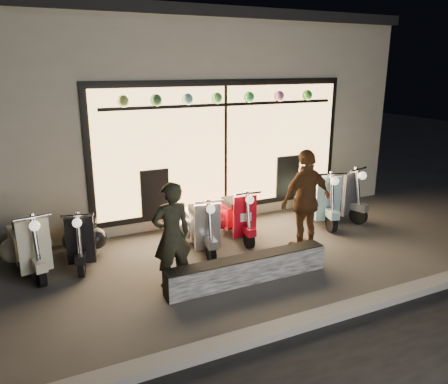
# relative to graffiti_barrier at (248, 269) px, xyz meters

# --- Properties ---
(ground) EXTENTS (40.00, 40.00, 0.00)m
(ground) POSITION_rel_graffiti_barrier_xyz_m (0.06, 0.65, -0.20)
(ground) COLOR #383533
(ground) RESTS_ON ground
(kerb) EXTENTS (40.00, 0.25, 0.12)m
(kerb) POSITION_rel_graffiti_barrier_xyz_m (0.06, -1.35, -0.14)
(kerb) COLOR slate
(kerb) RESTS_ON ground
(shop_building) EXTENTS (10.20, 6.23, 4.20)m
(shop_building) POSITION_rel_graffiti_barrier_xyz_m (0.06, 5.63, 1.90)
(shop_building) COLOR beige
(shop_building) RESTS_ON ground
(graffiti_barrier) EXTENTS (2.57, 0.28, 0.40)m
(graffiti_barrier) POSITION_rel_graffiti_barrier_xyz_m (0.00, 0.00, 0.00)
(graffiti_barrier) COLOR black
(graffiti_barrier) RESTS_ON ground
(scooter_silver) EXTENTS (0.56, 1.39, 0.99)m
(scooter_silver) POSITION_rel_graffiti_barrier_xyz_m (-0.12, 1.59, 0.20)
(scooter_silver) COLOR black
(scooter_silver) RESTS_ON ground
(scooter_red) EXTENTS (0.49, 1.36, 0.97)m
(scooter_red) POSITION_rel_graffiti_barrier_xyz_m (0.67, 1.80, 0.19)
(scooter_red) COLOR black
(scooter_red) RESTS_ON ground
(scooter_black) EXTENTS (0.62, 1.34, 0.95)m
(scooter_black) POSITION_rel_graffiti_barrier_xyz_m (-2.08, 1.90, 0.18)
(scooter_black) COLOR black
(scooter_black) RESTS_ON ground
(scooter_cream) EXTENTS (0.62, 1.45, 1.03)m
(scooter_cream) POSITION_rel_graffiti_barrier_xyz_m (-2.94, 1.90, 0.21)
(scooter_cream) COLOR black
(scooter_cream) RESTS_ON ground
(scooter_blue) EXTENTS (0.77, 1.56, 1.11)m
(scooter_blue) POSITION_rel_graffiti_barrier_xyz_m (2.66, 1.87, 0.25)
(scooter_blue) COLOR black
(scooter_blue) RESTS_ON ground
(scooter_grey) EXTENTS (0.81, 1.54, 1.11)m
(scooter_grey) POSITION_rel_graffiti_barrier_xyz_m (2.98, 1.98, 0.24)
(scooter_grey) COLOR black
(scooter_grey) RESTS_ON ground
(man) EXTENTS (0.60, 0.41, 1.59)m
(man) POSITION_rel_graffiti_barrier_xyz_m (-1.05, 0.36, 0.59)
(man) COLOR black
(man) RESTS_ON ground
(woman) EXTENTS (1.09, 0.56, 1.79)m
(woman) POSITION_rel_graffiti_barrier_xyz_m (1.48, 0.65, 0.69)
(woman) COLOR brown
(woman) RESTS_ON ground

